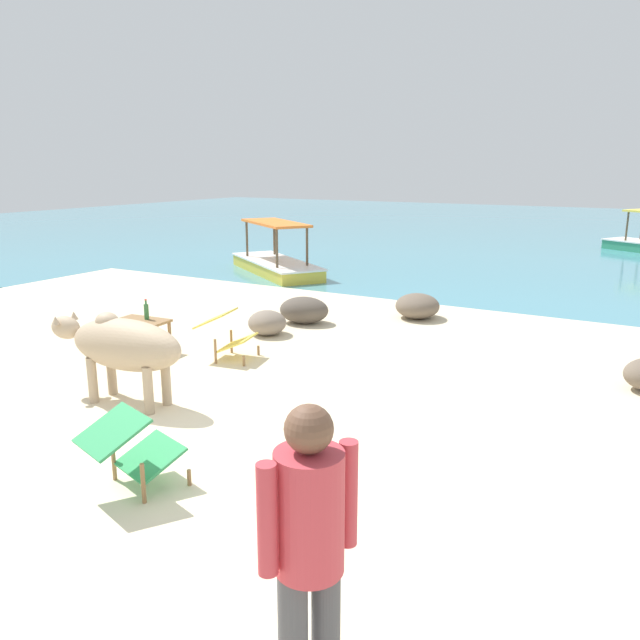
% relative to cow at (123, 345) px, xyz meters
% --- Properties ---
extents(sand_beach, '(18.00, 14.00, 0.04)m').
position_rel_cow_xyz_m(sand_beach, '(1.38, -0.30, -0.70)').
color(sand_beach, beige).
rests_on(sand_beach, ground).
extents(water_surface, '(60.00, 36.00, 0.03)m').
position_rel_cow_xyz_m(water_surface, '(1.38, 21.70, -0.72)').
color(water_surface, teal).
rests_on(water_surface, ground).
extents(cow, '(1.84, 0.65, 1.03)m').
position_rel_cow_xyz_m(cow, '(0.00, 0.00, 0.00)').
color(cow, tan).
rests_on(cow, sand_beach).
extents(low_bench_table, '(0.79, 0.50, 0.48)m').
position_rel_cow_xyz_m(low_bench_table, '(-1.31, 1.56, -0.29)').
color(low_bench_table, olive).
rests_on(low_bench_table, sand_beach).
extents(bottle, '(0.07, 0.07, 0.30)m').
position_rel_cow_xyz_m(bottle, '(-1.26, 1.62, -0.09)').
color(bottle, '#2D6B38').
rests_on(bottle, low_bench_table).
extents(deck_chair_near, '(0.74, 0.89, 0.68)m').
position_rel_cow_xyz_m(deck_chair_near, '(1.53, -1.37, -0.30)').
color(deck_chair_near, olive).
rests_on(deck_chair_near, sand_beach).
extents(deck_chair_far, '(0.87, 0.70, 0.68)m').
position_rel_cow_xyz_m(deck_chair_far, '(-0.06, 1.91, -0.30)').
color(deck_chair_far, olive).
rests_on(deck_chair_far, sand_beach).
extents(person_standing, '(0.32, 0.46, 1.62)m').
position_rel_cow_xyz_m(person_standing, '(3.92, -2.55, 0.26)').
color(person_standing, '#4C4C51').
rests_on(person_standing, sand_beach).
extents(shore_rock_large, '(1.03, 1.05, 0.43)m').
position_rel_cow_xyz_m(shore_rock_large, '(1.37, 5.48, -0.47)').
color(shore_rock_large, '#6B5B4C').
rests_on(shore_rock_large, sand_beach).
extents(shore_rock_medium, '(0.83, 0.82, 0.39)m').
position_rel_cow_xyz_m(shore_rock_medium, '(-0.29, 3.23, -0.49)').
color(shore_rock_medium, gray).
rests_on(shore_rock_medium, sand_beach).
extents(shore_rock_flat, '(0.98, 0.82, 0.45)m').
position_rel_cow_xyz_m(shore_rock_flat, '(-0.17, 4.17, -0.46)').
color(shore_rock_flat, brown).
rests_on(shore_rock_flat, sand_beach).
extents(boat_yellow, '(3.67, 3.05, 1.29)m').
position_rel_cow_xyz_m(boat_yellow, '(-3.52, 8.34, -0.43)').
color(boat_yellow, gold).
rests_on(boat_yellow, water_surface).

